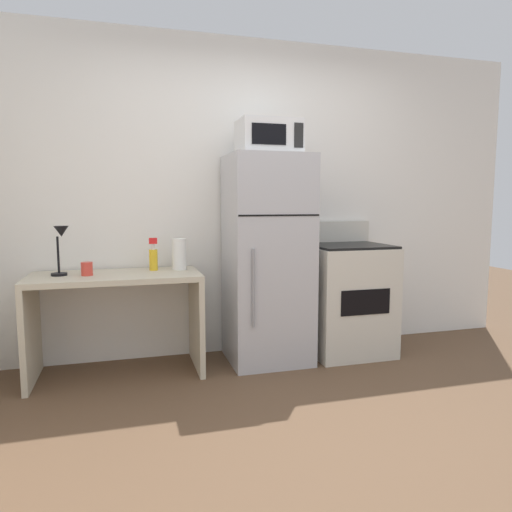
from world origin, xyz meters
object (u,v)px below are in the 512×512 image
at_px(desk_lamp, 61,242).
at_px(microwave, 269,137).
at_px(paper_towel_roll, 179,254).
at_px(desk, 117,304).
at_px(spray_bottle, 153,257).
at_px(coffee_mug, 87,269).
at_px(oven_range, 347,298).
at_px(refrigerator, 267,260).

distance_m(desk_lamp, microwave, 1.70).
bearing_deg(microwave, paper_towel_roll, 169.81).
bearing_deg(microwave, desk, 178.89).
xyz_separation_m(spray_bottle, coffee_mug, (-0.47, -0.13, -0.05)).
bearing_deg(desk_lamp, coffee_mug, -11.93).
xyz_separation_m(desk_lamp, oven_range, (2.22, -0.02, -0.52)).
relative_size(spray_bottle, coffee_mug, 2.62).
bearing_deg(desk, oven_range, -0.13).
xyz_separation_m(desk, spray_bottle, (0.28, 0.11, 0.32)).
xyz_separation_m(desk, desk_lamp, (-0.36, 0.02, 0.46)).
height_order(spray_bottle, microwave, microwave).
bearing_deg(microwave, refrigerator, 90.33).
height_order(desk_lamp, coffee_mug, desk_lamp).
bearing_deg(oven_range, microwave, -178.53).
bearing_deg(coffee_mug, oven_range, 0.33).
xyz_separation_m(desk_lamp, refrigerator, (1.52, -0.02, -0.17)).
bearing_deg(desk_lamp, desk, -3.12).
relative_size(desk, desk_lamp, 3.42).
bearing_deg(oven_range, desk, 179.87).
bearing_deg(microwave, spray_bottle, 171.26).
bearing_deg(spray_bottle, desk, -157.98).
xyz_separation_m(microwave, oven_range, (0.71, 0.02, -1.29)).
height_order(desk_lamp, microwave, microwave).
relative_size(desk, oven_range, 1.10).
xyz_separation_m(desk, refrigerator, (1.16, -0.00, 0.29)).
relative_size(paper_towel_roll, oven_range, 0.22).
bearing_deg(microwave, desk_lamp, 178.41).
height_order(desk, spray_bottle, spray_bottle).
bearing_deg(coffee_mug, microwave, -0.27).
distance_m(desk, oven_range, 1.86).
bearing_deg(refrigerator, paper_towel_roll, 171.54).
bearing_deg(desk, microwave, -1.11).
bearing_deg(spray_bottle, paper_towel_roll, -3.60).
height_order(desk_lamp, spray_bottle, desk_lamp).
xyz_separation_m(desk, oven_range, (1.86, -0.00, -0.06)).
relative_size(spray_bottle, refrigerator, 0.15).
bearing_deg(coffee_mug, desk_lamp, 168.07).
relative_size(coffee_mug, microwave, 0.21).
bearing_deg(desk_lamp, paper_towel_roll, 5.50).
distance_m(coffee_mug, oven_range, 2.08).
relative_size(desk, paper_towel_roll, 5.04).
distance_m(desk, microwave, 1.69).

